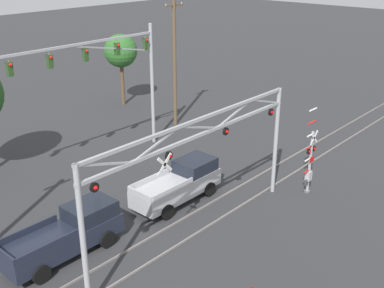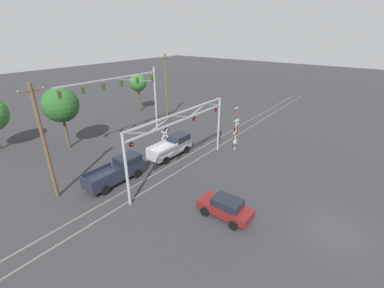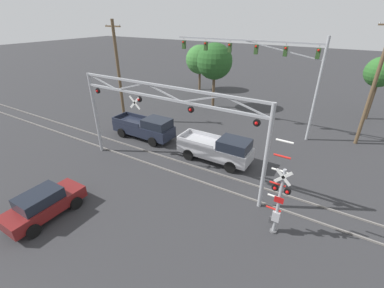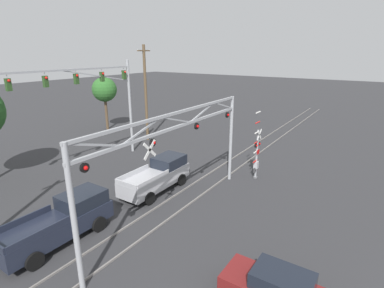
% 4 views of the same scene
% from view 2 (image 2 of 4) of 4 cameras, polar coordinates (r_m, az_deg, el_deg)
% --- Properties ---
extents(ground_plane, '(200.00, 200.00, 0.00)m').
position_cam_2_polar(ground_plane, '(21.26, 29.07, -16.85)').
color(ground_plane, '#303033').
extents(rail_track_near, '(80.00, 0.08, 0.10)m').
position_cam_2_polar(rail_track_near, '(25.77, -2.72, -5.89)').
color(rail_track_near, gray).
rests_on(rail_track_near, ground_plane).
extents(rail_track_far, '(80.00, 0.08, 0.10)m').
position_cam_2_polar(rail_track_far, '(26.61, -5.09, -4.94)').
color(rail_track_far, gray).
rests_on(rail_track_far, ground_plane).
extents(crossing_gantry, '(13.31, 0.27, 6.20)m').
position_cam_2_polar(crossing_gantry, '(23.71, -2.43, 3.14)').
color(crossing_gantry, '#9EA0A5').
rests_on(crossing_gantry, ground_plane).
extents(crossing_signal_mast, '(1.05, 0.35, 5.14)m').
position_cam_2_polar(crossing_signal_mast, '(29.88, 9.61, 2.04)').
color(crossing_signal_mast, '#9EA0A5').
rests_on(crossing_signal_mast, ground_plane).
extents(traffic_signal_span, '(13.34, 0.39, 8.49)m').
position_cam_2_polar(traffic_signal_span, '(33.06, -13.03, 11.62)').
color(traffic_signal_span, '#9EA0A5').
rests_on(traffic_signal_span, ground_plane).
extents(pickup_truck_lead, '(5.52, 2.13, 2.07)m').
position_cam_2_polar(pickup_truck_lead, '(28.62, -4.51, -0.54)').
color(pickup_truck_lead, '#B7B7BC').
rests_on(pickup_truck_lead, ground_plane).
extents(pickup_truck_following, '(5.68, 2.13, 2.07)m').
position_cam_2_polar(pickup_truck_following, '(24.64, -16.29, -5.78)').
color(pickup_truck_following, '#1E2333').
rests_on(pickup_truck_following, ground_plane).
extents(sedan_waiting, '(1.94, 4.08, 1.61)m').
position_cam_2_polar(sedan_waiting, '(19.76, 7.46, -13.79)').
color(sedan_waiting, maroon).
rests_on(sedan_waiting, ground_plane).
extents(utility_pole_left, '(1.80, 0.28, 9.55)m').
position_cam_2_polar(utility_pole_left, '(22.76, -29.96, 0.19)').
color(utility_pole_left, brown).
rests_on(utility_pole_left, ground_plane).
extents(utility_pole_right, '(1.80, 0.28, 9.85)m').
position_cam_2_polar(utility_pole_right, '(39.32, -5.71, 12.39)').
color(utility_pole_right, brown).
rests_on(utility_pole_right, ground_plane).
extents(background_tree_beyond_span, '(3.94, 3.94, 7.22)m').
position_cam_2_polar(background_tree_beyond_span, '(32.53, -27.18, 7.73)').
color(background_tree_beyond_span, brown).
rests_on(background_tree_beyond_span, ground_plane).
extents(background_tree_far_left_verge, '(2.89, 2.89, 6.31)m').
position_cam_2_polar(background_tree_far_left_verge, '(45.01, -11.94, 13.12)').
color(background_tree_far_left_verge, brown).
rests_on(background_tree_far_left_verge, ground_plane).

